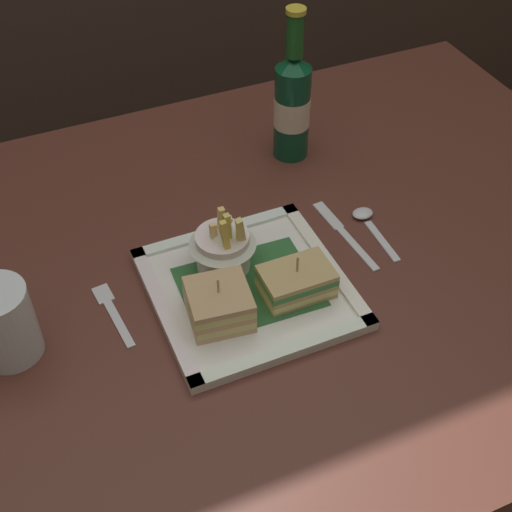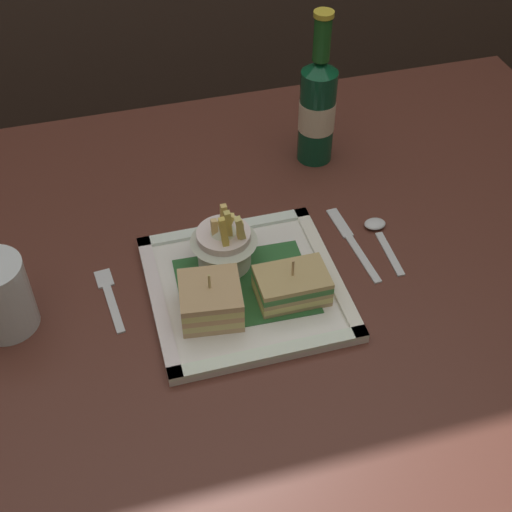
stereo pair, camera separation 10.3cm
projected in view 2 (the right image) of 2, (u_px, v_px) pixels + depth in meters
ground_plane at (263, 494)px, 1.61m from camera, size 6.00×6.00×0.00m
dining_table at (265, 307)px, 1.16m from camera, size 1.32×0.95×0.76m
square_plate at (245, 288)px, 1.03m from camera, size 0.28×0.28×0.02m
sandwich_half_left at (211, 300)px, 0.97m from camera, size 0.09×0.09×0.08m
sandwich_half_right at (292, 286)px, 1.00m from camera, size 0.10×0.07×0.07m
fries_cup at (224, 242)px, 1.03m from camera, size 0.10×0.10×0.11m
beer_bottle at (317, 107)px, 1.20m from camera, size 0.06×0.06×0.27m
water_glass at (1, 300)px, 0.96m from camera, size 0.09×0.09×0.11m
fork at (110, 296)px, 1.03m from camera, size 0.03×0.13×0.00m
knife at (351, 241)px, 1.11m from camera, size 0.03×0.18×0.00m
spoon at (379, 231)px, 1.12m from camera, size 0.03×0.13×0.01m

